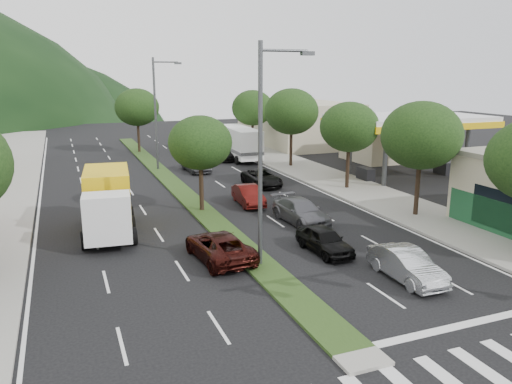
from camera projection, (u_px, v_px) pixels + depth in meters
name	position (u px, v px, depth m)	size (l,w,h in m)	color
ground	(354.00, 354.00, 15.79)	(160.00, 160.00, 0.00)	black
sidewalk_right	(321.00, 176.00, 42.85)	(5.00, 90.00, 0.15)	gray
median	(169.00, 180.00, 41.11)	(1.60, 56.00, 0.12)	#243A15
gas_canopy	(409.00, 123.00, 41.39)	(12.20, 8.20, 5.25)	silver
bldg_right_far	(297.00, 123.00, 61.95)	(10.00, 16.00, 5.20)	#BAB294
tree_r_b	(421.00, 135.00, 29.76)	(4.80, 4.80, 6.94)	black
tree_r_c	(349.00, 127.00, 37.06)	(4.40, 4.40, 6.48)	black
tree_r_d	(292.00, 112.00, 46.01)	(5.00, 5.00, 7.17)	black
tree_r_e	(253.00, 108.00, 55.12)	(4.60, 4.60, 6.71)	black
tree_med_near	(200.00, 143.00, 31.05)	(4.00, 4.00, 6.02)	black
tree_med_far	(137.00, 107.00, 54.43)	(4.80, 4.80, 6.94)	black
streetlight_near	(265.00, 146.00, 21.80)	(2.60, 0.25, 10.00)	#47494C
streetlight_mid	(158.00, 108.00, 44.42)	(2.60, 0.25, 10.00)	#47494C
sedan_silver	(407.00, 265.00, 21.34)	(1.43, 4.10, 1.35)	#B8BBC1
suv_maroon	(219.00, 246.00, 23.63)	(2.22, 4.81, 1.34)	black
car_queue_a	(324.00, 240.00, 24.59)	(1.51, 3.77, 1.28)	black
car_queue_b	(301.00, 211.00, 29.53)	(1.94, 4.77, 1.38)	#535258
car_queue_c	(248.00, 195.00, 33.55)	(1.38, 3.95, 1.30)	#4B0E0C
car_queue_d	(262.00, 178.00, 39.15)	(2.10, 4.56, 1.27)	black
car_queue_e	(196.00, 163.00, 44.86)	(1.81, 4.50, 1.53)	#48484C
car_queue_f	(224.00, 153.00, 50.96)	(1.85, 4.54, 1.32)	black
box_truck	(108.00, 204.00, 27.55)	(3.24, 7.11, 3.40)	silver
motorhome	(239.00, 142.00, 51.22)	(2.93, 8.50, 3.22)	white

